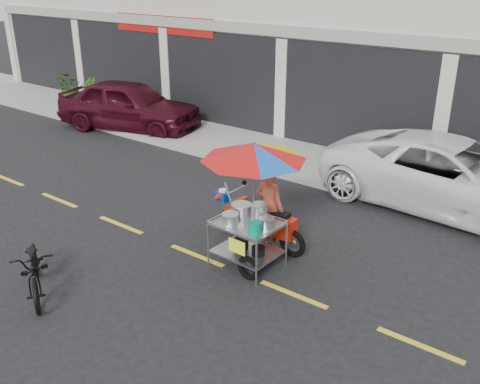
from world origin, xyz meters
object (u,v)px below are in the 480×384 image
Objects in this scene: white_pickup at (451,176)px; near_bicycle at (35,269)px; maroon_sedan at (129,105)px; food_vendor_rig at (258,184)px.

white_pickup reaches higher than near_bicycle.
white_pickup is at bearing -104.73° from maroon_sedan.
maroon_sedan is 2.01× the size of food_vendor_rig.
white_pickup is at bearing 2.08° from near_bicycle.
white_pickup is (9.75, 0.00, -0.03)m from maroon_sedan.
white_pickup is 3.17× the size of near_bicycle.
food_vendor_rig is (2.09, 2.95, 0.96)m from near_bicycle.
white_pickup is at bearing 66.20° from food_vendor_rig.
food_vendor_rig reaches higher than white_pickup.
near_bicycle is 0.75× the size of food_vendor_rig.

